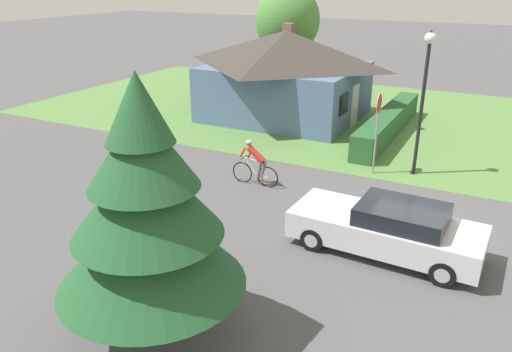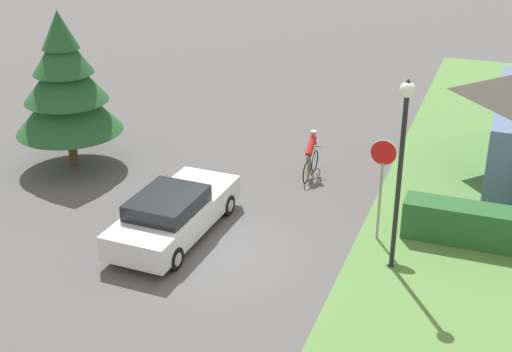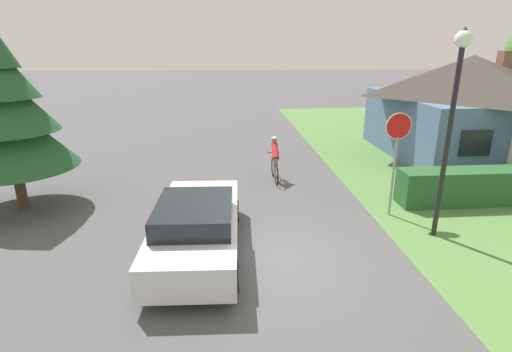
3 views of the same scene
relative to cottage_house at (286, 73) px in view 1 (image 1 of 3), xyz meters
The scene contains 10 objects.
ground_plane 12.76m from the cottage_house, 139.17° to the right, with size 140.00×140.00×0.00m, color #515154.
grass_verge_right 5.10m from the cottage_house, 66.17° to the right, with size 16.00×36.00×0.01m, color #568442.
cottage_house is the anchor object (origin of this frame).
hedge_row 5.65m from the cottage_house, 97.66° to the right, with size 8.61×0.90×1.07m, color #285B2D.
sedan_left_lane 13.50m from the cottage_house, 144.47° to the right, with size 2.04×4.82×1.37m.
cyclist 9.03m from the cottage_house, 162.07° to the right, with size 0.44×1.72×1.57m.
stop_sign 8.24m from the cottage_house, 132.97° to the right, with size 0.72×0.07×2.92m.
street_lamp 8.95m from the cottage_house, 124.12° to the right, with size 0.38×0.38×5.01m.
conifer_tall_near 16.92m from the cottage_house, 164.10° to the right, with size 3.50×3.50×5.25m.
deciduous_tree_right 5.84m from the cottage_house, 23.64° to the left, with size 3.72×3.72×6.20m.
Camera 1 is at (-12.90, -1.77, 6.63)m, focal length 35.00 mm.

